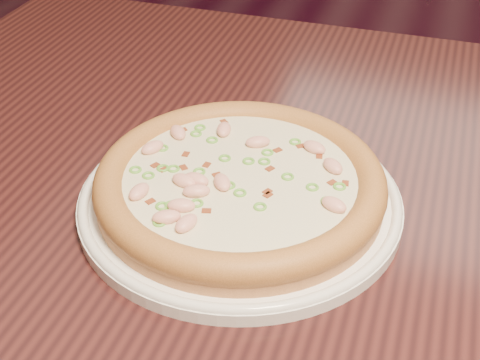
% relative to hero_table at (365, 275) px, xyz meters
% --- Properties ---
extents(ground, '(9.00, 9.00, 0.00)m').
position_rel_hero_table_xyz_m(ground, '(-0.06, 0.87, -0.65)').
color(ground, black).
extents(hero_table, '(1.20, 0.80, 0.75)m').
position_rel_hero_table_xyz_m(hero_table, '(0.00, 0.00, 0.00)').
color(hero_table, black).
rests_on(hero_table, ground).
extents(plate, '(0.30, 0.30, 0.02)m').
position_rel_hero_table_xyz_m(plate, '(-0.12, -0.05, 0.11)').
color(plate, white).
rests_on(plate, hero_table).
extents(pizza, '(0.27, 0.27, 0.03)m').
position_rel_hero_table_xyz_m(pizza, '(-0.12, -0.05, 0.13)').
color(pizza, tan).
rests_on(pizza, plate).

